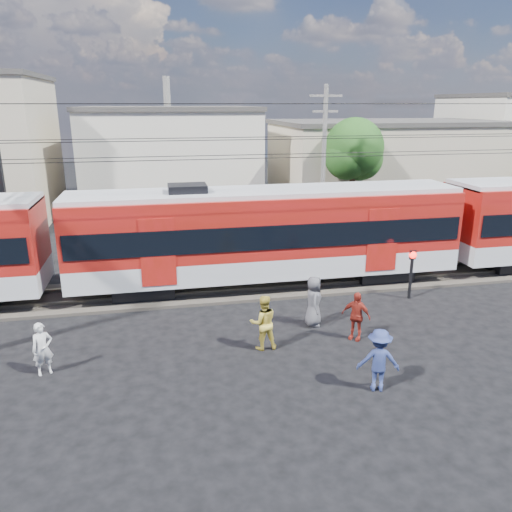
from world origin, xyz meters
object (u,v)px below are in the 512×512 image
Objects in this scene: commuter_train at (272,232)px; pedestrian_a at (43,349)px; pedestrian_c at (379,360)px; crossing_signal at (412,265)px.

pedestrian_a is at bearing -144.34° from commuter_train.
commuter_train is at bearing 11.76° from pedestrian_a.
commuter_train is 31.87× the size of pedestrian_a.
commuter_train is 10.07m from pedestrian_a.
commuter_train reaches higher than pedestrian_c.
pedestrian_c is at bearing -83.33° from commuter_train.
crossing_signal is at bearing -26.18° from commuter_train.
pedestrian_c is 7.27m from crossing_signal.
pedestrian_c reaches higher than pedestrian_a.
pedestrian_a is 0.79× the size of crossing_signal.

